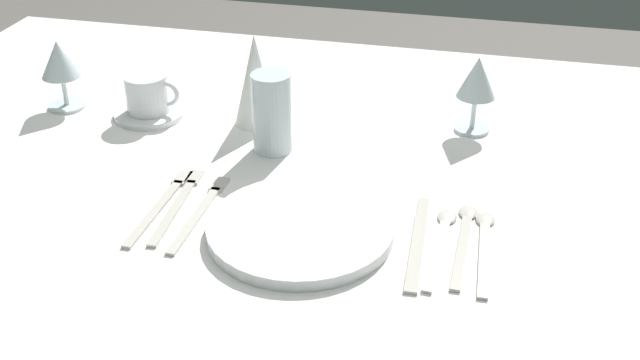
% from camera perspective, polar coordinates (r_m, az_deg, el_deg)
% --- Properties ---
extents(dining_table, '(1.80, 1.11, 0.74)m').
position_cam_1_polar(dining_table, '(1.33, 1.35, -1.95)').
color(dining_table, white).
rests_on(dining_table, ground).
extents(dinner_plate, '(0.26, 0.26, 0.02)m').
position_cam_1_polar(dinner_plate, '(1.11, -1.44, -3.55)').
color(dinner_plate, white).
rests_on(dinner_plate, dining_table).
extents(fork_outer, '(0.02, 0.21, 0.00)m').
position_cam_1_polar(fork_outer, '(1.17, -8.62, -2.16)').
color(fork_outer, beige).
rests_on(fork_outer, dining_table).
extents(fork_inner, '(0.03, 0.21, 0.00)m').
position_cam_1_polar(fork_inner, '(1.20, -10.22, -1.62)').
color(fork_inner, beige).
rests_on(fork_inner, dining_table).
extents(fork_salad, '(0.02, 0.22, 0.00)m').
position_cam_1_polar(fork_salad, '(1.20, -11.43, -1.67)').
color(fork_salad, beige).
rests_on(fork_salad, dining_table).
extents(dinner_knife, '(0.03, 0.23, 0.00)m').
position_cam_1_polar(dinner_knife, '(1.10, 7.09, -4.64)').
color(dinner_knife, beige).
rests_on(dinner_knife, dining_table).
extents(spoon_soup, '(0.03, 0.20, 0.01)m').
position_cam_1_polar(spoon_soup, '(1.11, 8.80, -4.16)').
color(spoon_soup, beige).
rests_on(spoon_soup, dining_table).
extents(spoon_dessert, '(0.03, 0.21, 0.01)m').
position_cam_1_polar(spoon_dessert, '(1.13, 10.45, -3.89)').
color(spoon_dessert, beige).
rests_on(spoon_dessert, dining_table).
extents(spoon_tea, '(0.03, 0.21, 0.01)m').
position_cam_1_polar(spoon_tea, '(1.12, 11.86, -4.37)').
color(spoon_tea, beige).
rests_on(spoon_tea, dining_table).
extents(saucer_left, '(0.13, 0.13, 0.01)m').
position_cam_1_polar(saucer_left, '(1.48, -12.28, 4.75)').
color(saucer_left, white).
rests_on(saucer_left, dining_table).
extents(coffee_cup_left, '(0.10, 0.08, 0.07)m').
position_cam_1_polar(coffee_cup_left, '(1.46, -12.38, 6.16)').
color(coffee_cup_left, white).
rests_on(coffee_cup_left, saucer_left).
extents(wine_glass_centre, '(0.07, 0.07, 0.14)m').
position_cam_1_polar(wine_glass_centre, '(1.38, 11.34, 7.07)').
color(wine_glass_centre, silver).
rests_on(wine_glass_centre, dining_table).
extents(wine_glass_left, '(0.07, 0.07, 0.13)m').
position_cam_1_polar(wine_glass_left, '(1.52, -18.38, 8.08)').
color(wine_glass_left, silver).
rests_on(wine_glass_left, dining_table).
extents(drink_tumbler, '(0.07, 0.07, 0.14)m').
position_cam_1_polar(drink_tumbler, '(1.30, -3.50, 4.56)').
color(drink_tumbler, silver).
rests_on(drink_tumbler, dining_table).
extents(napkin_folded, '(0.08, 0.08, 0.17)m').
position_cam_1_polar(napkin_folded, '(1.39, -4.70, 7.27)').
color(napkin_folded, white).
rests_on(napkin_folded, dining_table).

